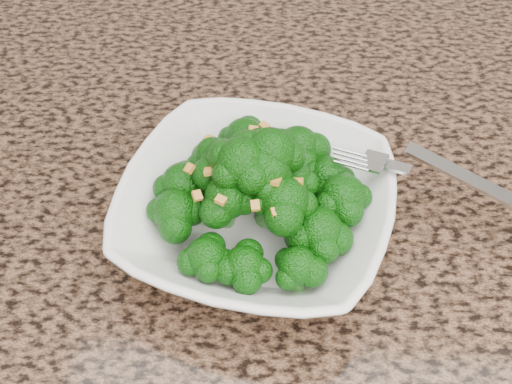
# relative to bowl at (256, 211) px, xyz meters

# --- Properties ---
(granite_counter) EXTENTS (1.64, 1.04, 0.03)m
(granite_counter) POSITION_rel_bowl_xyz_m (0.15, -0.05, -0.04)
(granite_counter) COLOR brown
(granite_counter) RESTS_ON cabinet
(bowl) EXTENTS (0.26, 0.26, 0.05)m
(bowl) POSITION_rel_bowl_xyz_m (0.00, 0.00, 0.00)
(bowl) COLOR white
(bowl) RESTS_ON granite_counter
(broccoli_pile) EXTENTS (0.19, 0.19, 0.07)m
(broccoli_pile) POSITION_rel_bowl_xyz_m (0.00, 0.00, 0.06)
(broccoli_pile) COLOR #0C4D08
(broccoli_pile) RESTS_ON bowl
(garlic_topping) EXTENTS (0.12, 0.12, 0.01)m
(garlic_topping) POSITION_rel_bowl_xyz_m (0.00, 0.00, 0.10)
(garlic_topping) COLOR gold
(garlic_topping) RESTS_ON broccoli_pile
(fork) EXTENTS (0.18, 0.10, 0.01)m
(fork) POSITION_rel_bowl_xyz_m (0.12, 0.02, 0.03)
(fork) COLOR silver
(fork) RESTS_ON bowl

